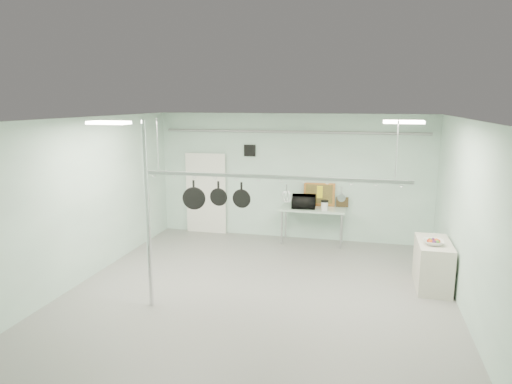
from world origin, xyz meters
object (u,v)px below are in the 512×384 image
(skillet_left, at_px, (194,195))
(skillet_right, at_px, (242,195))
(chrome_pole, at_px, (148,216))
(microwave, at_px, (304,202))
(skillet_mid, at_px, (218,193))
(coffee_canister, at_px, (325,206))
(prep_table, at_px, (313,211))
(pot_rack, at_px, (270,175))
(side_cabinet, at_px, (433,264))
(fruit_bowl, at_px, (434,242))

(skillet_left, distance_m, skillet_right, 0.91)
(chrome_pole, height_order, microwave, chrome_pole)
(skillet_mid, bearing_deg, coffee_canister, 63.77)
(skillet_right, bearing_deg, skillet_mid, -175.51)
(coffee_canister, xyz_separation_m, skillet_right, (-1.22, -3.13, 0.84))
(coffee_canister, bearing_deg, skillet_right, -111.25)
(skillet_left, bearing_deg, prep_table, 50.56)
(chrome_pole, height_order, pot_rack, chrome_pole)
(coffee_canister, xyz_separation_m, skillet_left, (-2.12, -3.13, 0.80))
(skillet_left, relative_size, skillet_mid, 1.24)
(side_cabinet, xyz_separation_m, fruit_bowl, (-0.05, -0.20, 0.49))
(coffee_canister, height_order, fruit_bowl, coffee_canister)
(side_cabinet, bearing_deg, skillet_left, -165.87)
(pot_rack, xyz_separation_m, coffee_canister, (0.70, 3.13, -1.22))
(coffee_canister, xyz_separation_m, fruit_bowl, (2.20, -2.22, -0.07))
(side_cabinet, height_order, coffee_canister, coffee_canister)
(chrome_pole, height_order, side_cabinet, chrome_pole)
(coffee_canister, relative_size, skillet_mid, 0.47)
(microwave, height_order, skillet_left, skillet_left)
(coffee_canister, height_order, skillet_left, skillet_left)
(prep_table, bearing_deg, chrome_pole, -118.71)
(fruit_bowl, xyz_separation_m, skillet_right, (-3.42, -0.90, 0.91))
(side_cabinet, xyz_separation_m, coffee_canister, (-2.25, 2.03, 0.56))
(coffee_canister, bearing_deg, microwave, 164.87)
(skillet_right, bearing_deg, skillet_left, -175.51)
(pot_rack, xyz_separation_m, skillet_mid, (-0.94, 0.00, -0.37))
(pot_rack, distance_m, skillet_left, 1.48)
(pot_rack, bearing_deg, skillet_right, 180.00)
(microwave, distance_m, skillet_right, 3.43)
(skillet_left, relative_size, skillet_right, 1.20)
(fruit_bowl, distance_m, skillet_mid, 4.06)
(microwave, xyz_separation_m, skillet_mid, (-1.12, -3.27, 0.79))
(side_cabinet, xyz_separation_m, microwave, (-2.77, 2.17, 0.62))
(chrome_pole, bearing_deg, side_cabinet, 22.41)
(fruit_bowl, relative_size, skillet_mid, 0.81)
(fruit_bowl, bearing_deg, microwave, 139.03)
(microwave, relative_size, fruit_bowl, 1.59)
(side_cabinet, bearing_deg, skillet_mid, -164.23)
(skillet_left, xyz_separation_m, skillet_mid, (0.48, 0.00, 0.05))
(pot_rack, height_order, skillet_left, pot_rack)
(chrome_pole, height_order, skillet_left, chrome_pole)
(skillet_left, xyz_separation_m, skillet_right, (0.91, 0.00, 0.05))
(pot_rack, bearing_deg, side_cabinet, 20.45)
(chrome_pole, xyz_separation_m, prep_table, (2.30, 4.20, -0.77))
(chrome_pole, height_order, fruit_bowl, chrome_pole)
(prep_table, xyz_separation_m, skillet_left, (-1.82, -3.30, 0.97))
(coffee_canister, distance_m, fruit_bowl, 3.13)
(prep_table, distance_m, skillet_mid, 3.71)
(coffee_canister, distance_m, skillet_right, 3.46)
(skillet_mid, bearing_deg, side_cabinet, 17.34)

